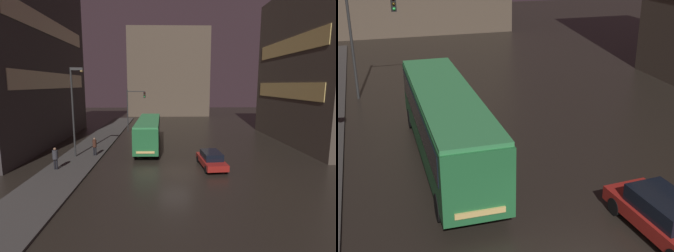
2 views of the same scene
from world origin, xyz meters
The scene contains 3 objects.
bus_near centered at (-2.59, 8.49, 1.99)m, with size 2.50×11.83×3.22m.
car_taxi centered at (3.16, 1.07, 0.72)m, with size 2.08×4.63×1.39m.
traffic_light_main centered at (-5.32, 18.61, 4.25)m, with size 2.80×0.35×6.36m.
Camera 2 is at (-5.60, -9.89, 9.12)m, focal length 50.00 mm.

